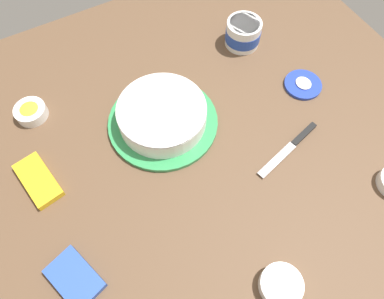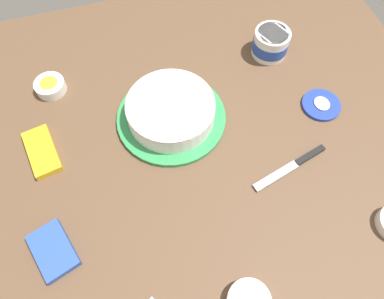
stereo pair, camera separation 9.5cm
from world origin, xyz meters
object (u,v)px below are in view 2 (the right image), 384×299
at_px(sprinkle_bowl_yellow, 50,86).
at_px(candy_box_lower, 42,151).
at_px(frosting_tub, 271,43).
at_px(spreading_knife, 296,163).
at_px(frosting_tub_lid, 321,105).
at_px(frosted_cake, 171,111).
at_px(candy_box_upper, 53,250).

bearing_deg(sprinkle_bowl_yellow, candy_box_lower, 167.68).
height_order(frosting_tub, sprinkle_bowl_yellow, frosting_tub).
bearing_deg(spreading_knife, candy_box_lower, 70.40).
xyz_separation_m(spreading_knife, candy_box_lower, (0.23, 0.66, 0.00)).
bearing_deg(frosting_tub_lid, frosting_tub, 15.73).
xyz_separation_m(frosted_cake, spreading_knife, (-0.24, -0.29, -0.03)).
relative_size(frosted_cake, frosting_tub, 2.78).
bearing_deg(frosting_tub, frosted_cake, 113.23).
bearing_deg(candy_box_lower, sprinkle_bowl_yellow, -22.73).
xyz_separation_m(frosting_tub, frosting_tub_lid, (-0.24, -0.07, -0.04)).
relative_size(frosting_tub_lid, spreading_knife, 0.49).
bearing_deg(spreading_knife, frosting_tub, -12.06).
distance_m(frosted_cake, sprinkle_bowl_yellow, 0.39).
xyz_separation_m(sprinkle_bowl_yellow, candy_box_upper, (-0.50, 0.05, -0.01)).
xyz_separation_m(spreading_knife, sprinkle_bowl_yellow, (0.45, 0.61, 0.01)).
xyz_separation_m(frosted_cake, frosting_tub, (0.16, -0.37, 0.00)).
relative_size(frosted_cake, candy_box_lower, 2.08).
height_order(frosting_tub_lid, spreading_knife, frosting_tub_lid).
relative_size(frosting_tub, frosting_tub_lid, 0.99).
relative_size(spreading_knife, sprinkle_bowl_yellow, 2.56).
height_order(frosted_cake, sprinkle_bowl_yellow, frosted_cake).
relative_size(frosted_cake, spreading_knife, 1.36).
distance_m(frosting_tub_lid, candy_box_lower, 0.82).
bearing_deg(candy_box_lower, frosting_tub_lid, -105.80).
height_order(spreading_knife, sprinkle_bowl_yellow, sprinkle_bowl_yellow).
height_order(frosted_cake, frosting_tub_lid, frosted_cake).
relative_size(frosted_cake, candy_box_upper, 2.43).
bearing_deg(spreading_knife, candy_box_upper, 94.09).
distance_m(frosting_tub_lid, sprinkle_bowl_yellow, 0.82).
relative_size(frosting_tub, sprinkle_bowl_yellow, 1.25).
distance_m(frosted_cake, spreading_knife, 0.38).
xyz_separation_m(frosting_tub, sprinkle_bowl_yellow, (0.05, 0.70, -0.02)).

